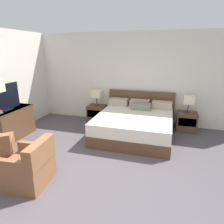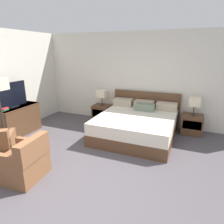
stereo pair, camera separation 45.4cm
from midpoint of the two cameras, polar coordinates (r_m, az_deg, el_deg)
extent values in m
plane|color=#4C474C|center=(3.30, -7.25, -22.34)|extent=(10.41, 10.41, 0.00)
cube|color=silver|center=(5.89, 9.42, 9.25)|extent=(6.91, 0.06, 2.61)
cube|color=silver|center=(5.61, -26.78, 7.27)|extent=(0.06, 5.27, 2.61)
cube|color=brown|center=(5.09, 9.31, -5.63)|extent=(1.83, 1.95, 0.28)
cube|color=beige|center=(4.99, 9.47, -2.67)|extent=(1.81, 1.93, 0.28)
cube|color=brown|center=(5.90, 11.74, 1.03)|extent=(1.90, 0.05, 0.98)
cube|color=tan|center=(5.81, 5.51, 2.82)|extent=(0.54, 0.28, 0.20)
cube|color=tan|center=(5.67, 11.47, 2.19)|extent=(0.54, 0.28, 0.20)
cube|color=tan|center=(5.60, 17.65, 1.51)|extent=(0.54, 0.28, 0.20)
cube|color=slate|center=(5.40, 11.73, 1.32)|extent=(0.51, 0.22, 0.18)
cube|color=brown|center=(6.13, -0.72, -0.31)|extent=(0.53, 0.44, 0.51)
cube|color=#3C2718|center=(5.92, -1.55, -0.43)|extent=(0.45, 0.01, 0.22)
cube|color=brown|center=(5.69, 24.05, -3.27)|extent=(0.53, 0.44, 0.51)
cube|color=#3C2718|center=(5.46, 24.14, -3.52)|extent=(0.45, 0.01, 0.22)
cylinder|color=#332D28|center=(6.06, -0.73, 2.05)|extent=(0.11, 0.11, 0.02)
cylinder|color=#332D28|center=(6.02, -0.73, 3.19)|extent=(0.02, 0.02, 0.23)
cube|color=beige|center=(5.97, -0.74, 5.25)|extent=(0.27, 0.27, 0.21)
cylinder|color=#332D28|center=(5.61, 24.37, -0.76)|extent=(0.11, 0.11, 0.02)
cylinder|color=#332D28|center=(5.57, 24.53, 0.45)|extent=(0.02, 0.02, 0.23)
cube|color=beige|center=(5.52, 24.81, 2.65)|extent=(0.27, 0.27, 0.21)
cube|color=brown|center=(5.61, -23.17, -2.14)|extent=(0.50, 1.08, 0.74)
cube|color=brown|center=(5.51, -23.61, 1.39)|extent=(0.52, 1.12, 0.02)
cube|color=black|center=(5.44, -24.35, 1.35)|extent=(0.18, 0.27, 0.02)
cube|color=black|center=(5.38, -24.74, 4.45)|extent=(0.04, 0.88, 0.61)
cube|color=black|center=(5.36, -24.59, 4.44)|extent=(0.01, 0.85, 0.58)
cube|color=#2D7042|center=(5.24, -26.58, 0.55)|extent=(0.20, 0.19, 0.03)
cube|color=#B7282D|center=(5.25, -26.78, 0.87)|extent=(0.25, 0.24, 0.03)
cube|color=brown|center=(4.22, -24.38, -6.78)|extent=(0.46, 0.55, 0.18)
cube|color=brown|center=(3.75, -21.14, -14.43)|extent=(0.74, 0.74, 0.40)
cube|color=brown|center=(3.42, -18.22, -10.03)|extent=(0.22, 0.69, 0.36)
cube|color=brown|center=(3.42, -24.76, -12.50)|extent=(0.63, 0.14, 0.18)
cube|color=brown|center=(3.82, -18.88, -8.65)|extent=(0.63, 0.14, 0.18)
cylinder|color=#332D28|center=(5.09, -25.56, -8.77)|extent=(0.28, 0.28, 0.02)
cylinder|color=#332D28|center=(4.86, -26.54, -1.82)|extent=(0.03, 0.03, 1.28)
camera|label=1|loc=(0.23, -87.14, 0.88)|focal=32.00mm
camera|label=2|loc=(0.23, 92.86, -0.88)|focal=32.00mm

